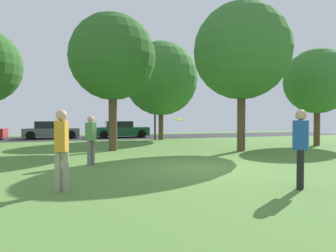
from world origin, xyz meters
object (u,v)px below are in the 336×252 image
at_px(oak_tree_right, 242,52).
at_px(person_catcher, 301,145).
at_px(oak_tree_left, 161,79).
at_px(parked_car_green, 121,130).
at_px(person_thrower, 91,138).
at_px(frisbee_disc, 179,119).
at_px(maple_tree_near, 113,58).
at_px(street_lamp_post, 155,110).
at_px(person_bystander, 62,146).
at_px(maple_tree_far, 317,81).
at_px(parked_car_grey, 52,131).

distance_m(oak_tree_right, person_catcher, 8.44).
height_order(oak_tree_left, parked_car_green, oak_tree_left).
relative_size(person_thrower, frisbee_disc, 4.76).
relative_size(maple_tree_near, street_lamp_post, 1.50).
bearing_deg(frisbee_disc, person_bystander, -162.75).
distance_m(person_bystander, parked_car_green, 17.98).
bearing_deg(person_bystander, person_thrower, 0.83).
relative_size(maple_tree_near, person_catcher, 3.78).
distance_m(oak_tree_right, frisbee_disc, 7.51).
bearing_deg(parked_car_green, maple_tree_near, -100.65).
bearing_deg(person_bystander, street_lamp_post, -9.62).
xyz_separation_m(oak_tree_left, maple_tree_near, (-4.31, -6.23, 0.02)).
height_order(person_thrower, parked_car_green, person_thrower).
bearing_deg(maple_tree_near, person_bystander, -104.62).
height_order(oak_tree_left, oak_tree_right, oak_tree_left).
relative_size(maple_tree_far, person_bystander, 3.21).
bearing_deg(person_bystander, parked_car_green, 0.69).
relative_size(oak_tree_right, parked_car_grey, 1.72).
height_order(maple_tree_far, parked_car_green, maple_tree_far).
height_order(oak_tree_right, person_thrower, oak_tree_right).
distance_m(maple_tree_far, person_thrower, 13.69).
relative_size(oak_tree_right, person_bystander, 4.05).
height_order(oak_tree_right, parked_car_green, oak_tree_right).
xyz_separation_m(person_bystander, parked_car_grey, (-1.65, 17.97, -0.37)).
bearing_deg(street_lamp_post, frisbee_disc, -102.26).
height_order(person_thrower, frisbee_disc, person_thrower).
height_order(maple_tree_far, person_bystander, maple_tree_far).
relative_size(oak_tree_left, person_catcher, 4.11).
height_order(oak_tree_left, person_thrower, oak_tree_left).
xyz_separation_m(oak_tree_right, frisbee_disc, (-4.92, -4.62, -3.28)).
height_order(maple_tree_near, frisbee_disc, maple_tree_near).
distance_m(person_bystander, frisbee_disc, 3.24).
xyz_separation_m(oak_tree_left, street_lamp_post, (-0.42, 0.16, -2.33)).
distance_m(person_thrower, frisbee_disc, 3.49).
xyz_separation_m(oak_tree_left, frisbee_disc, (-3.28, -12.98, -3.02)).
bearing_deg(oak_tree_left, person_thrower, -118.09).
bearing_deg(maple_tree_far, oak_tree_right, -169.14).
bearing_deg(frisbee_disc, oak_tree_left, 75.82).
xyz_separation_m(maple_tree_near, oak_tree_right, (5.95, -2.13, 0.24)).
height_order(frisbee_disc, street_lamp_post, street_lamp_post).
bearing_deg(parked_car_green, oak_tree_right, -71.13).
height_order(parked_car_grey, parked_car_green, parked_car_grey).
distance_m(oak_tree_right, parked_car_grey, 16.25).
xyz_separation_m(person_catcher, frisbee_disc, (-2.07, 2.33, 0.56)).
bearing_deg(person_catcher, person_thrower, -0.00).
xyz_separation_m(frisbee_disc, street_lamp_post, (2.86, 13.14, 0.69)).
height_order(maple_tree_near, maple_tree_far, maple_tree_near).
relative_size(parked_car_grey, street_lamp_post, 0.93).
bearing_deg(street_lamp_post, parked_car_grey, 152.76).
relative_size(person_bystander, parked_car_green, 0.40).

